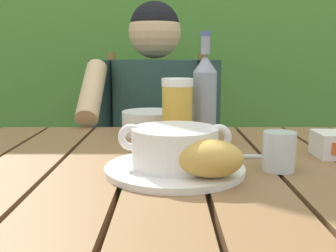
{
  "coord_description": "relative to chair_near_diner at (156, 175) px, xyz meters",
  "views": [
    {
      "loc": [
        0.01,
        -0.79,
        0.99
      ],
      "look_at": [
        0.01,
        0.03,
        0.85
      ],
      "focal_mm": 42.5,
      "sensor_mm": 36.0,
      "label": 1
    }
  ],
  "objects": [
    {
      "name": "serving_plate",
      "position": [
        0.06,
        -0.91,
        0.29
      ],
      "size": [
        0.26,
        0.26,
        0.01
      ],
      "color": "white",
      "rests_on": "dining_table"
    },
    {
      "name": "soup_bowl",
      "position": [
        0.06,
        -0.91,
        0.34
      ],
      "size": [
        0.21,
        0.16,
        0.08
      ],
      "color": "white",
      "rests_on": "serving_plate"
    },
    {
      "name": "bread_roll",
      "position": [
        0.12,
        -0.98,
        0.33
      ],
      "size": [
        0.12,
        0.1,
        0.06
      ],
      "color": "gold",
      "rests_on": "serving_plate"
    },
    {
      "name": "person_eating",
      "position": [
        -0.0,
        -0.2,
        0.21
      ],
      "size": [
        0.48,
        0.47,
        1.19
      ],
      "color": "#27413D",
      "rests_on": "ground_plane"
    },
    {
      "name": "chair_near_diner",
      "position": [
        0.0,
        0.0,
        0.0
      ],
      "size": [
        0.43,
        0.42,
        1.01
      ],
      "color": "olive",
      "rests_on": "ground_plane"
    },
    {
      "name": "beer_glass",
      "position": [
        0.07,
        -0.69,
        0.37
      ],
      "size": [
        0.08,
        0.08,
        0.16
      ],
      "color": "gold",
      "rests_on": "dining_table"
    },
    {
      "name": "diner_bowl",
      "position": [
        0.0,
        -0.55,
        0.32
      ],
      "size": [
        0.16,
        0.16,
        0.06
      ],
      "color": "white",
      "rests_on": "dining_table"
    },
    {
      "name": "water_glass_small",
      "position": [
        0.26,
        -0.9,
        0.32
      ],
      "size": [
        0.06,
        0.06,
        0.07
      ],
      "color": "silver",
      "rests_on": "dining_table"
    },
    {
      "name": "table_knife",
      "position": [
        0.19,
        -0.8,
        0.29
      ],
      "size": [
        0.15,
        0.03,
        0.01
      ],
      "color": "silver",
      "rests_on": "dining_table"
    },
    {
      "name": "hedge_backdrop",
      "position": [
        0.01,
        0.71,
        0.7
      ],
      "size": [
        3.54,
        0.84,
        2.75
      ],
      "color": "#477E30",
      "rests_on": "ground_plane"
    },
    {
      "name": "beer_bottle",
      "position": [
        0.14,
        -0.64,
        0.4
      ],
      "size": [
        0.06,
        0.06,
        0.27
      ],
      "color": "gray",
      "rests_on": "dining_table"
    },
    {
      "name": "dining_table",
      "position": [
        0.04,
        -0.84,
        0.18
      ],
      "size": [
        1.28,
        0.82,
        0.78
      ],
      "color": "brown",
      "rests_on": "ground_plane"
    }
  ]
}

